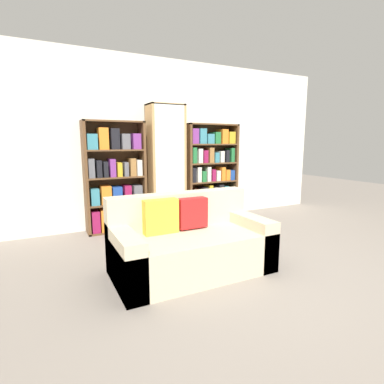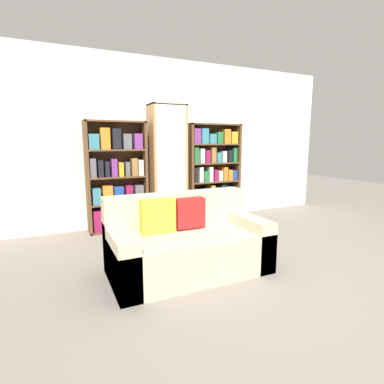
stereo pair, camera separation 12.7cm
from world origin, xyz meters
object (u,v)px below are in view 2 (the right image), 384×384
bookshelf_left (116,180)px  bookshelf_right (213,173)px  wine_bottle (219,222)px  couch (187,244)px  display_cabinet (168,166)px

bookshelf_left → bookshelf_right: size_ratio=1.00×
bookshelf_left → wine_bottle: size_ratio=4.15×
bookshelf_right → couch: bearing=-125.7°
display_cabinet → bookshelf_right: bearing=1.1°
display_cabinet → bookshelf_right: size_ratio=1.17×
couch → bookshelf_right: (1.33, 1.84, 0.52)m
couch → bookshelf_right: bearing=54.3°
bookshelf_right → wine_bottle: size_ratio=4.14×
bookshelf_left → wine_bottle: (1.36, -0.80, -0.62)m
bookshelf_left → bookshelf_right: bookshelf_left is taller
bookshelf_left → display_cabinet: bearing=-1.1°
display_cabinet → bookshelf_right: (0.85, 0.02, -0.15)m
bookshelf_right → wine_bottle: (-0.32, -0.80, -0.65)m
couch → wine_bottle: (1.00, 1.04, -0.13)m
couch → display_cabinet: size_ratio=0.83×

